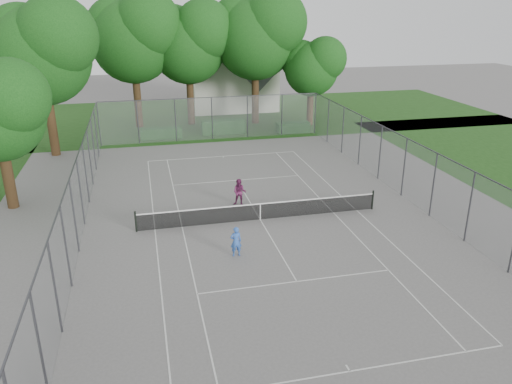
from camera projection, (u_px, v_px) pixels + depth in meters
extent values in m
plane|color=#625F5D|center=(260.00, 220.00, 26.35)|extent=(120.00, 120.00, 0.00)
cube|color=#193F12|center=(199.00, 117.00, 50.00)|extent=(60.00, 20.00, 0.00)
cube|color=silver|center=(350.00, 371.00, 15.54)|extent=(10.97, 0.06, 0.01)
cube|color=silver|center=(223.00, 156.00, 37.16)|extent=(10.97, 0.06, 0.01)
cube|color=silver|center=(155.00, 230.00, 25.19)|extent=(0.06, 23.77, 0.01)
cube|color=silver|center=(357.00, 210.00, 27.52)|extent=(0.06, 23.77, 0.01)
cube|color=silver|center=(182.00, 227.00, 25.48)|extent=(0.06, 23.77, 0.01)
cube|color=silver|center=(333.00, 213.00, 27.23)|extent=(0.06, 23.77, 0.01)
cube|color=silver|center=(297.00, 281.00, 20.53)|extent=(8.23, 0.06, 0.01)
cube|color=silver|center=(237.00, 180.00, 32.17)|extent=(8.23, 0.06, 0.01)
cube|color=silver|center=(260.00, 220.00, 26.35)|extent=(0.06, 12.80, 0.01)
cube|color=silver|center=(348.00, 368.00, 15.68)|extent=(0.06, 0.30, 0.01)
cube|color=silver|center=(223.00, 157.00, 37.03)|extent=(0.06, 0.30, 0.01)
cylinder|color=black|center=(136.00, 222.00, 24.80)|extent=(0.10, 0.10, 1.10)
cylinder|color=black|center=(373.00, 200.00, 27.51)|extent=(0.10, 0.10, 1.10)
cube|color=black|center=(260.00, 212.00, 26.19)|extent=(12.67, 0.01, 0.86)
cube|color=white|center=(260.00, 204.00, 26.03)|extent=(12.77, 0.03, 0.06)
cube|color=white|center=(260.00, 212.00, 26.20)|extent=(0.05, 0.02, 0.88)
cylinder|color=#38383D|center=(99.00, 124.00, 39.28)|extent=(0.08, 0.08, 3.50)
cylinder|color=#38383D|center=(315.00, 113.00, 43.10)|extent=(0.08, 0.08, 3.50)
cube|color=slate|center=(212.00, 119.00, 41.19)|extent=(18.00, 0.02, 3.50)
cube|color=slate|center=(78.00, 204.00, 23.82)|extent=(0.02, 34.00, 3.50)
cube|color=slate|center=(418.00, 176.00, 27.64)|extent=(0.02, 34.00, 3.50)
cube|color=#38383D|center=(211.00, 97.00, 40.57)|extent=(18.00, 0.05, 0.05)
cube|color=#38383D|center=(73.00, 169.00, 23.19)|extent=(0.05, 34.00, 0.05)
cube|color=#38383D|center=(422.00, 145.00, 27.01)|extent=(0.05, 34.00, 0.05)
cylinder|color=#332112|center=(138.00, 99.00, 45.12)|extent=(0.66, 0.66, 5.03)
sphere|color=#103D10|center=(133.00, 42.00, 43.33)|extent=(7.15, 7.15, 7.15)
sphere|color=#103D10|center=(149.00, 25.00, 42.15)|extent=(5.72, 5.72, 5.72)
sphere|color=#103D10|center=(117.00, 28.00, 43.50)|extent=(5.36, 5.36, 5.36)
cylinder|color=#332112|center=(190.00, 99.00, 46.19)|extent=(0.65, 0.65, 4.74)
sphere|color=#103D10|center=(188.00, 46.00, 44.51)|extent=(6.74, 6.74, 6.74)
sphere|color=#103D10|center=(204.00, 30.00, 43.39)|extent=(5.39, 5.39, 5.39)
sphere|color=#103D10|center=(173.00, 34.00, 44.66)|extent=(5.05, 5.05, 5.05)
cylinder|color=#332112|center=(255.00, 96.00, 46.55)|extent=(0.67, 0.67, 5.11)
sphere|color=#103D10|center=(255.00, 39.00, 44.73)|extent=(7.26, 7.26, 7.26)
sphere|color=#103D10|center=(274.00, 22.00, 43.53)|extent=(5.81, 5.81, 5.81)
sphere|color=#103D10|center=(239.00, 26.00, 44.90)|extent=(5.45, 5.45, 5.45)
cylinder|color=#332112|center=(310.00, 107.00, 46.13)|extent=(0.59, 0.59, 3.40)
sphere|color=#103D10|center=(311.00, 69.00, 44.91)|extent=(4.84, 4.84, 4.84)
sphere|color=#103D10|center=(325.00, 59.00, 44.11)|extent=(3.87, 3.87, 3.87)
sphere|color=#103D10|center=(301.00, 60.00, 45.03)|extent=(3.63, 3.63, 3.63)
cylinder|color=#332112|center=(52.00, 123.00, 36.67)|extent=(0.65, 0.65, 4.81)
sphere|color=#103D10|center=(42.00, 56.00, 34.95)|extent=(6.85, 6.85, 6.85)
sphere|color=#103D10|center=(58.00, 36.00, 33.82)|extent=(5.48, 5.48, 5.48)
sphere|color=#103D10|center=(23.00, 40.00, 35.11)|extent=(5.13, 5.13, 5.13)
cylinder|color=#332112|center=(8.00, 178.00, 27.36)|extent=(0.60, 0.60, 3.51)
sphere|color=#103D10|center=(10.00, 97.00, 25.28)|extent=(3.99, 3.99, 3.99)
cube|color=#174718|center=(161.00, 133.00, 42.03)|extent=(3.42, 1.02, 0.85)
cube|color=#174718|center=(223.00, 127.00, 43.44)|extent=(3.78, 1.08, 1.19)
cube|color=#174718|center=(293.00, 127.00, 43.91)|extent=(2.90, 1.06, 0.87)
cube|color=beige|center=(232.00, 77.00, 52.87)|extent=(8.76, 6.57, 6.57)
cube|color=#4D4D52|center=(231.00, 45.00, 51.70)|extent=(8.67, 6.79, 8.67)
imported|color=blue|center=(236.00, 241.00, 22.40)|extent=(0.53, 0.36, 1.42)
imported|color=#69234E|center=(240.00, 192.00, 27.99)|extent=(0.92, 0.83, 1.55)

